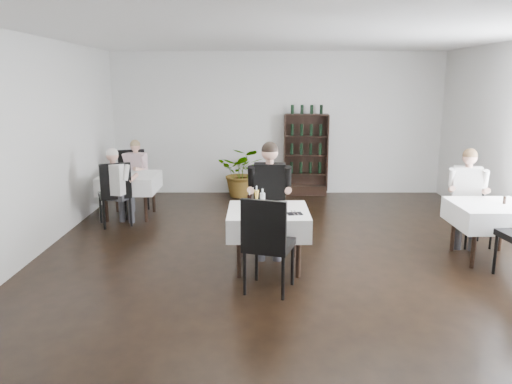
{
  "coord_description": "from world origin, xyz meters",
  "views": [
    {
      "loc": [
        -0.45,
        -6.18,
        2.37
      ],
      "look_at": [
        -0.46,
        0.2,
        0.96
      ],
      "focal_mm": 35.0,
      "sensor_mm": 36.0,
      "label": 1
    }
  ],
  "objects_px": {
    "diner_main": "(270,190)",
    "wine_shelf": "(306,155)",
    "potted_tree": "(242,172)",
    "main_table": "(268,221)"
  },
  "relations": [
    {
      "from": "wine_shelf",
      "to": "main_table",
      "type": "relative_size",
      "value": 1.7
    },
    {
      "from": "potted_tree",
      "to": "diner_main",
      "type": "bearing_deg",
      "value": -82.5
    },
    {
      "from": "wine_shelf",
      "to": "potted_tree",
      "type": "bearing_deg",
      "value": -171.38
    },
    {
      "from": "wine_shelf",
      "to": "potted_tree",
      "type": "xyz_separation_m",
      "value": [
        -1.34,
        -0.2,
        -0.32
      ]
    },
    {
      "from": "wine_shelf",
      "to": "main_table",
      "type": "bearing_deg",
      "value": -101.78
    },
    {
      "from": "wine_shelf",
      "to": "main_table",
      "type": "xyz_separation_m",
      "value": [
        -0.9,
        -4.31,
        -0.23
      ]
    },
    {
      "from": "diner_main",
      "to": "wine_shelf",
      "type": "bearing_deg",
      "value": 77.05
    },
    {
      "from": "main_table",
      "to": "diner_main",
      "type": "distance_m",
      "value": 0.61
    },
    {
      "from": "main_table",
      "to": "potted_tree",
      "type": "height_order",
      "value": "potted_tree"
    },
    {
      "from": "potted_tree",
      "to": "diner_main",
      "type": "xyz_separation_m",
      "value": [
        0.47,
        -3.58,
        0.39
      ]
    }
  ]
}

